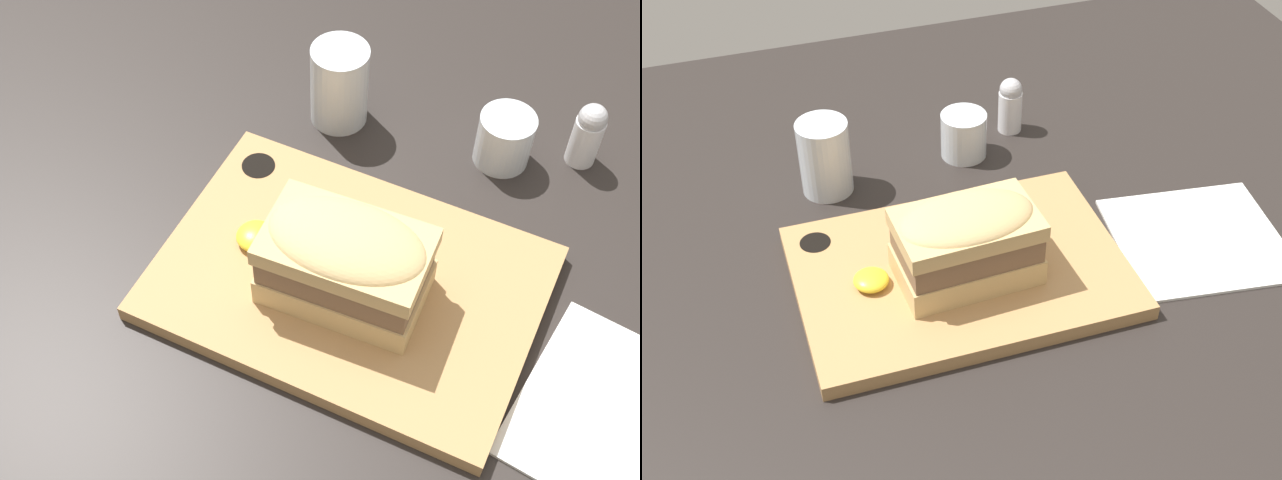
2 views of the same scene
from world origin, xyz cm
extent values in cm
cube|color=#282321|center=(0.00, 0.00, 1.00)|extent=(148.79, 121.07, 2.00)
cube|color=tan|center=(3.32, -0.29, 2.95)|extent=(37.09, 25.96, 1.89)
cylinder|color=black|center=(-11.59, 9.05, 3.47)|extent=(3.63, 3.63, 0.95)
cube|color=tan|center=(3.58, -1.57, 5.50)|extent=(15.85, 10.13, 3.22)
cube|color=brown|center=(3.58, -1.57, 8.64)|extent=(15.22, 9.72, 3.05)
cube|color=tan|center=(3.58, -1.57, 11.13)|extent=(15.85, 10.13, 1.93)
ellipsoid|color=tan|center=(3.58, -1.57, 11.94)|extent=(15.53, 9.93, 2.90)
ellipsoid|color=yellow|center=(-7.00, -0.02, 4.69)|extent=(3.98, 3.98, 1.59)
cylinder|color=silver|center=(-7.68, 21.30, 6.95)|extent=(6.55, 6.55, 9.90)
cylinder|color=silver|center=(-7.68, 21.30, 4.43)|extent=(5.77, 5.77, 4.46)
cylinder|color=silver|center=(11.33, 23.22, 5.11)|extent=(6.16, 6.16, 6.23)
cylinder|color=#470A14|center=(11.33, 23.22, 4.43)|extent=(5.54, 5.54, 4.47)
cube|color=white|center=(32.58, -2.58, 2.20)|extent=(21.93, 20.93, 0.40)
cylinder|color=white|center=(19.33, 26.95, 4.94)|extent=(3.30, 3.30, 5.88)
sphere|color=#B7B7BC|center=(19.33, 26.95, 8.46)|extent=(3.13, 3.13, 3.13)
camera|label=1|loc=(22.24, -45.70, 76.32)|focal=50.00mm
camera|label=2|loc=(-19.54, -71.00, 72.21)|focal=50.00mm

